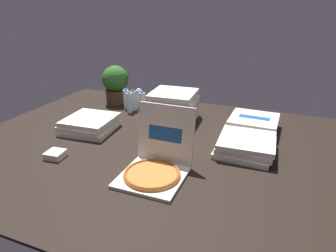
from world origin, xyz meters
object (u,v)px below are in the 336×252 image
water_bottle_0 (126,99)px  water_bottle_1 (133,101)px  water_bottle_4 (142,102)px  napkin_pile (55,155)px  pizza_stack_center_near (253,124)px  pizza_stack_left_near (246,145)px  pizza_stack_right_mid (174,106)px  open_pizza_box (156,164)px  water_bottle_3 (129,103)px  water_bottle_2 (139,99)px  pizza_stack_center_far (90,124)px  potted_plant (116,83)px

water_bottle_0 → water_bottle_1: bearing=-13.3°
water_bottle_4 → napkin_pile: size_ratio=1.76×
pizza_stack_center_near → pizza_stack_left_near: 0.46m
pizza_stack_right_mid → water_bottle_4: bearing=165.7°
pizza_stack_right_mid → open_pizza_box: bearing=-76.1°
water_bottle_3 → water_bottle_4: size_ratio=1.00×
pizza_stack_right_mid → water_bottle_2: size_ratio=2.06×
open_pizza_box → water_bottle_2: size_ratio=2.15×
open_pizza_box → pizza_stack_center_far: size_ratio=1.06×
water_bottle_2 → napkin_pile: 1.23m
pizza_stack_center_near → water_bottle_1: 1.26m
pizza_stack_right_mid → water_bottle_1: (-0.50, 0.11, -0.04)m
potted_plant → water_bottle_0: bearing=-34.1°
pizza_stack_center_near → napkin_pile: (-1.30, -1.07, -0.04)m
pizza_stack_right_mid → pizza_stack_center_far: size_ratio=1.02×
water_bottle_0 → water_bottle_2: same height
open_pizza_box → water_bottle_2: (-0.71, 1.15, 0.03)m
open_pizza_box → water_bottle_3: bearing=126.5°
napkin_pile → water_bottle_3: bearing=87.9°
pizza_stack_left_near → water_bottle_2: (-1.22, 0.62, 0.05)m
pizza_stack_center_far → water_bottle_4: 0.66m
open_pizza_box → pizza_stack_center_near: open_pizza_box is taller
pizza_stack_left_near → potted_plant: (-1.56, 0.71, 0.17)m
water_bottle_4 → potted_plant: bearing=157.7°
water_bottle_1 → water_bottle_4: size_ratio=1.00×
open_pizza_box → pizza_stack_left_near: (0.52, 0.54, -0.02)m
pizza_stack_right_mid → pizza_stack_center_near: (0.75, 0.02, -0.08)m
pizza_stack_left_near → water_bottle_1: water_bottle_1 is taller
pizza_stack_right_mid → potted_plant: 0.85m
pizza_stack_right_mid → napkin_pile: 1.18m
pizza_stack_left_near → water_bottle_4: 1.27m
water_bottle_2 → pizza_stack_center_far: bearing=-101.5°
water_bottle_2 → water_bottle_3: same height
open_pizza_box → napkin_pile: 0.79m
open_pizza_box → potted_plant: 1.63m
pizza_stack_left_near → potted_plant: bearing=155.6°
pizza_stack_left_near → water_bottle_1: bearing=156.6°
water_bottle_0 → napkin_pile: bearing=-87.4°
water_bottle_1 → napkin_pile: bearing=-92.1°
open_pizza_box → water_bottle_4: bearing=120.4°
open_pizza_box → water_bottle_0: open_pizza_box is taller
pizza_stack_left_near → water_bottle_4: size_ratio=1.96×
water_bottle_1 → potted_plant: 0.36m
pizza_stack_right_mid → napkin_pile: pizza_stack_right_mid is taller
pizza_stack_center_near → open_pizza_box: bearing=-117.2°
pizza_stack_left_near → potted_plant: potted_plant is taller
water_bottle_0 → water_bottle_3: size_ratio=1.00×
water_bottle_0 → water_bottle_4: bearing=-8.4°
water_bottle_1 → napkin_pile: size_ratio=1.76×
pizza_stack_center_far → water_bottle_2: (0.14, 0.70, 0.05)m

